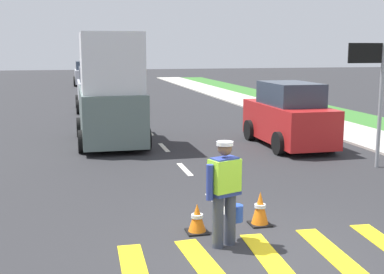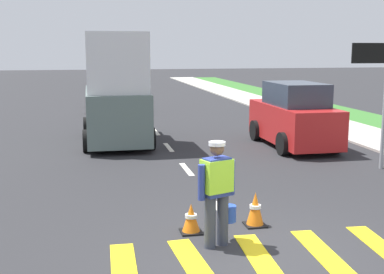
% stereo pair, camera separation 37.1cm
% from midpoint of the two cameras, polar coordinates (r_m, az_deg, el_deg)
% --- Properties ---
extents(ground_plane, '(96.00, 96.00, 0.00)m').
position_cam_midpoint_polar(ground_plane, '(28.05, -8.04, 3.53)').
color(ground_plane, '#28282B').
extents(sidewalk_right, '(2.40, 72.00, 0.14)m').
position_cam_midpoint_polar(sidewalk_right, '(19.65, 16.67, 0.50)').
color(sidewalk_right, '#B2ADA3').
rests_on(sidewalk_right, ground).
extents(crosswalk_stripes, '(4.46, 1.92, 0.01)m').
position_cam_midpoint_polar(crosswalk_stripes, '(7.83, 7.22, -13.22)').
color(crosswalk_stripes, yellow).
rests_on(crosswalk_stripes, ground).
extents(lane_center_line, '(0.14, 46.40, 0.01)m').
position_cam_midpoint_polar(lane_center_line, '(32.21, -8.75, 4.33)').
color(lane_center_line, silver).
rests_on(lane_center_line, ground).
extents(road_worker, '(0.69, 0.54, 1.67)m').
position_cam_midpoint_polar(road_worker, '(7.93, 2.41, -5.74)').
color(road_worker, '#383D4C').
rests_on(road_worker, ground).
extents(lane_direction_sign, '(1.16, 0.11, 3.20)m').
position_cam_midpoint_polar(lane_direction_sign, '(13.70, 18.94, 6.60)').
color(lane_direction_sign, gray).
rests_on(lane_direction_sign, ground).
extents(traffic_cone_near, '(0.36, 0.36, 0.50)m').
position_cam_midpoint_polar(traffic_cone_near, '(8.66, -0.67, -9.10)').
color(traffic_cone_near, black).
rests_on(traffic_cone_near, ground).
extents(traffic_cone_far, '(0.36, 0.36, 0.60)m').
position_cam_midpoint_polar(traffic_cone_far, '(9.06, 6.46, -7.96)').
color(traffic_cone_far, black).
rests_on(traffic_cone_far, ground).
extents(delivery_truck, '(2.16, 4.60, 3.54)m').
position_cam_midpoint_polar(delivery_truck, '(16.56, -9.76, 4.71)').
color(delivery_truck, slate).
rests_on(delivery_truck, ground).
extents(car_parked_curbside, '(1.86, 4.05, 2.02)m').
position_cam_midpoint_polar(car_parked_curbside, '(16.34, 10.10, 2.25)').
color(car_parked_curbside, red).
rests_on(car_parked_curbside, ground).
extents(car_oncoming_second, '(1.91, 4.15, 2.15)m').
position_cam_midpoint_polar(car_oncoming_second, '(25.96, -11.21, 5.14)').
color(car_oncoming_second, silver).
rests_on(car_oncoming_second, ground).
extents(car_oncoming_third, '(2.03, 4.13, 2.00)m').
position_cam_midpoint_polar(car_oncoming_third, '(43.97, -12.05, 6.90)').
color(car_oncoming_third, silver).
rests_on(car_oncoming_third, ground).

